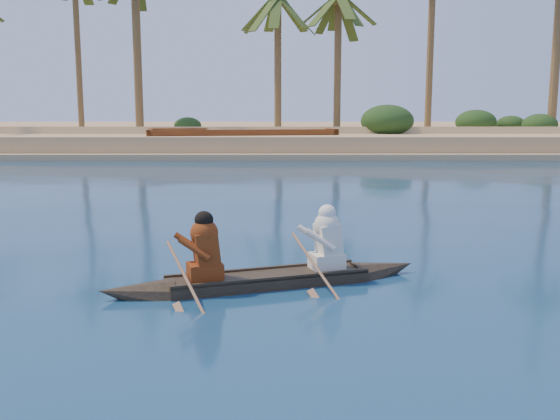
{
  "coord_description": "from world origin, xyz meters",
  "views": [
    {
      "loc": [
        -1.86,
        -12.98,
        2.82
      ],
      "look_at": [
        -1.84,
        -1.73,
        1.02
      ],
      "focal_mm": 40.0,
      "sensor_mm": 36.0,
      "label": 1
    }
  ],
  "objects": [
    {
      "name": "palm_grove",
      "position": [
        0.0,
        35.0,
        8.0
      ],
      "size": [
        110.0,
        14.0,
        16.0
      ],
      "primitive_type": null,
      "color": "#2E4A1A",
      "rests_on": "ground"
    },
    {
      "name": "sandy_embankment",
      "position": [
        0.0,
        46.89,
        0.53
      ],
      "size": [
        150.0,
        51.0,
        1.5
      ],
      "color": "tan",
      "rests_on": "ground"
    },
    {
      "name": "canoe",
      "position": [
        -2.04,
        -3.14,
        0.28
      ],
      "size": [
        5.29,
        2.39,
        1.47
      ],
      "rotation": [
        0.0,
        0.0,
        0.33
      ],
      "color": "#392E1F",
      "rests_on": "ground"
    },
    {
      "name": "ground",
      "position": [
        0.0,
        0.0,
        0.0
      ],
      "size": [
        160.0,
        160.0,
        0.0
      ],
      "primitive_type": "plane",
      "color": "#0C2C50",
      "rests_on": "ground"
    },
    {
      "name": "shrub_cluster",
      "position": [
        0.0,
        31.5,
        1.2
      ],
      "size": [
        100.0,
        6.0,
        2.4
      ],
      "primitive_type": null,
      "color": "#1C3413",
      "rests_on": "ground"
    },
    {
      "name": "barge_mid",
      "position": [
        -4.25,
        27.0,
        0.69
      ],
      "size": [
        12.25,
        5.86,
        1.96
      ],
      "rotation": [
        0.0,
        0.0,
        0.17
      ],
      "color": "brown",
      "rests_on": "ground"
    }
  ]
}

